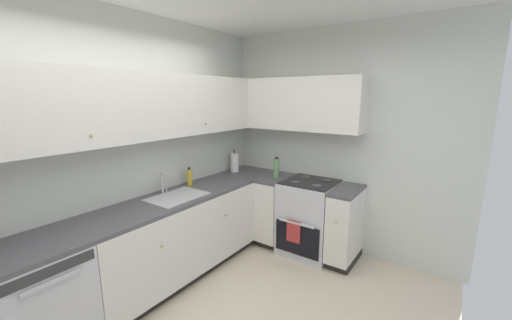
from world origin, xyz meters
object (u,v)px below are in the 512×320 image
at_px(oil_bottle, 276,168).
at_px(soap_bottle, 189,177).
at_px(oven_range, 309,217).
at_px(dishwasher, 39,305).
at_px(paper_towel_roll, 235,162).

bearing_deg(oil_bottle, soap_bottle, 144.81).
bearing_deg(oven_range, soap_bottle, 129.67).
relative_size(dishwasher, oven_range, 0.82).
bearing_deg(paper_towel_roll, dishwasher, -176.25).
distance_m(dishwasher, paper_towel_roll, 2.53).
xyz_separation_m(dishwasher, paper_towel_roll, (2.45, 0.16, 0.59)).
height_order(oven_range, paper_towel_roll, paper_towel_roll).
height_order(paper_towel_roll, oil_bottle, paper_towel_roll).
relative_size(oven_range, paper_towel_roll, 3.29).
height_order(dishwasher, soap_bottle, soap_bottle).
bearing_deg(soap_bottle, paper_towel_roll, -1.43).
relative_size(dishwasher, soap_bottle, 4.03).
relative_size(dishwasher, oil_bottle, 3.31).
xyz_separation_m(soap_bottle, oil_bottle, (0.89, -0.63, 0.03)).
xyz_separation_m(oven_range, soap_bottle, (-0.91, 1.10, 0.53)).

